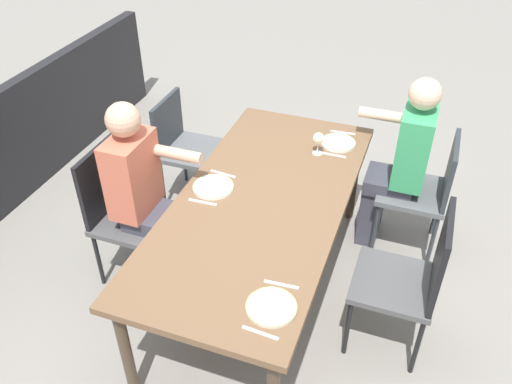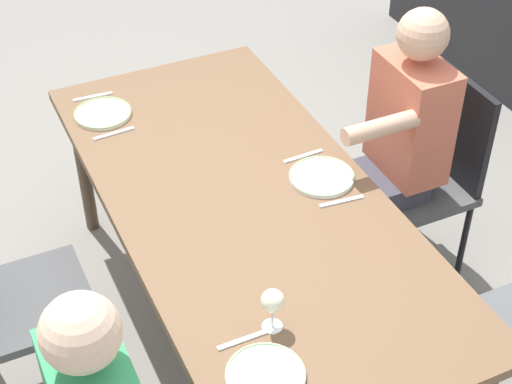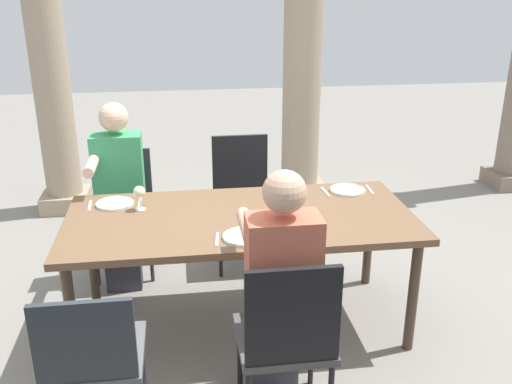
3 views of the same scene
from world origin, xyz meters
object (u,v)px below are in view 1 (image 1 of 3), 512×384
Objects in this scene: wine_glass_0 at (318,139)px; plate_2 at (271,307)px; dining_table at (261,208)px; chair_mid_north at (412,276)px; diner_man_white at (145,194)px; plate_1 at (213,187)px; chair_west_north at (426,187)px; chair_west_south at (184,143)px; plate_0 at (338,143)px; chair_mid_south at (121,208)px; diner_woman_green at (400,161)px.

plate_2 is at bearing 5.62° from wine_glass_0.
wine_glass_0 reaches higher than dining_table.
diner_man_white is (-0.00, -1.60, 0.14)m from chair_mid_north.
wine_glass_0 is (-0.69, 0.88, 0.17)m from diner_man_white.
plate_1 is (-0.12, -1.20, 0.21)m from chair_mid_north.
chair_west_south is (0.00, -1.77, -0.03)m from chair_west_north.
plate_0 reaches higher than dining_table.
diner_man_white is (-0.00, 0.19, 0.16)m from chair_mid_south.
chair_mid_south is at bearing -63.87° from chair_west_north.
chair_mid_south reaches higher than plate_2.
dining_table is at bearing -16.89° from wine_glass_0.
plate_2 reaches higher than dining_table.
chair_west_south is (-0.76, -0.89, -0.19)m from dining_table.
chair_mid_north is 3.91× the size of plate_1.
chair_west_north is 0.69× the size of diner_woman_green.
chair_mid_south reaches higher than chair_west_south.
chair_mid_south is at bearing -89.08° from diner_man_white.
plate_2 is at bearing 1.18° from plate_0.
dining_table is at bearing -157.40° from plate_2.
chair_west_north reaches higher than plate_2.
diner_woman_green is (-0.88, -0.20, 0.14)m from chair_mid_north.
diner_woman_green is at bearing -90.91° from chair_west_north.
diner_man_white is at bearing 11.79° from chair_west_south.
dining_table is 0.91m from chair_mid_north.
plate_0 is 1.54× the size of wine_glass_0.
diner_woman_green is 0.42m from plate_0.
diner_woman_green is 1.26m from plate_1.
chair_mid_north is 1.05m from wine_glass_0.
diner_woman_green is (-0.00, 1.58, 0.19)m from chair_west_south.
chair_west_south is 0.98m from plate_1.
plate_1 is (-0.12, 0.59, 0.23)m from chair_mid_south.
plate_1 is at bearing -57.72° from chair_west_north.
chair_west_north is 0.80m from wine_glass_0.
chair_mid_north is 1.08m from plate_0.
chair_west_north reaches higher than chair_west_south.
plate_2 is at bearing -14.35° from diner_woman_green.
chair_mid_north is at bearing 82.99° from dining_table.
chair_mid_north reaches higher than plate_1.
chair_mid_south is 0.72× the size of diner_woman_green.
diner_man_white is (0.87, -1.40, -0.00)m from diner_woman_green.
plate_0 is 0.21m from wine_glass_0.
plate_2 is (1.51, -0.58, 0.23)m from chair_west_north.
chair_mid_north is (0.87, 0.01, 0.02)m from chair_west_north.
chair_mid_north is 1.22m from plate_1.
chair_mid_south reaches higher than wine_glass_0.
chair_mid_north is 1.03× the size of chair_mid_south.
plate_1 is at bearing 106.49° from diner_man_white.
dining_table is 1.60× the size of diner_man_white.
plate_2 is (1.33, 0.13, -0.10)m from wine_glass_0.
diner_woman_green is 1.56m from plate_2.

